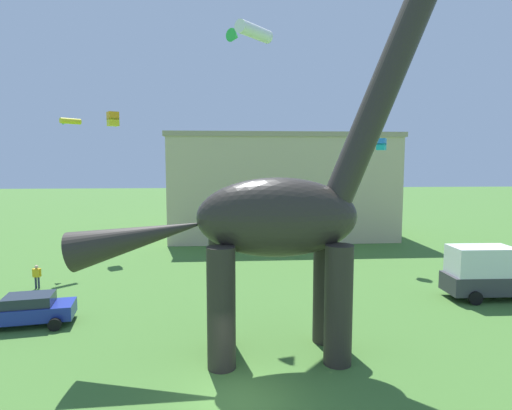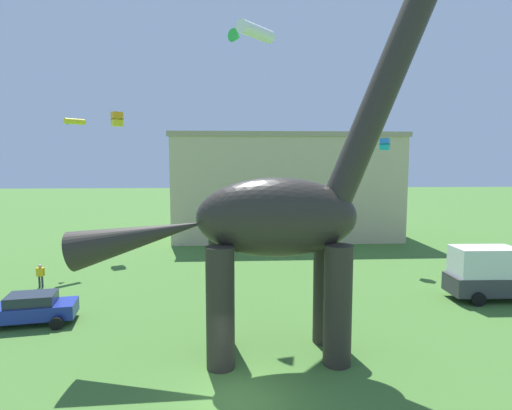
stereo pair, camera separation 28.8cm
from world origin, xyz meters
name	(u,v)px [view 2 (the right image)]	position (x,y,z in m)	size (l,w,h in m)	color
ground_plane	(240,400)	(0.00, 0.00, 0.00)	(240.00, 240.00, 0.00)	#42702D
dinosaur_sculpture	(275,217)	(1.57, 3.50, 5.93)	(15.69, 3.32, 16.40)	#2D2823
parked_sedan_left	(32,308)	(-10.44, 7.60, 0.81)	(4.44, 2.45, 1.55)	navy
parked_box_truck	(495,273)	(15.42, 9.85, 1.65)	(5.65, 2.38, 3.20)	#38383D
person_far_spectator	(40,273)	(-12.81, 13.98, 0.93)	(0.58, 0.25, 1.54)	#2D3347
kite_near_high	(252,33)	(0.98, 11.31, 15.66)	(2.79, 2.74, 0.79)	white
kite_apex	(74,122)	(-12.84, 21.16, 11.44)	(1.66, 1.66, 0.47)	yellow
kite_mid_center	(385,144)	(12.06, 19.56, 9.64)	(0.92, 0.92, 0.95)	#287AE5
kite_trailing	(117,119)	(-10.66, 25.94, 12.11)	(1.23, 1.23, 1.28)	orange
background_building_block	(284,186)	(5.57, 32.20, 5.60)	(24.00, 10.24, 11.19)	#CCB78E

